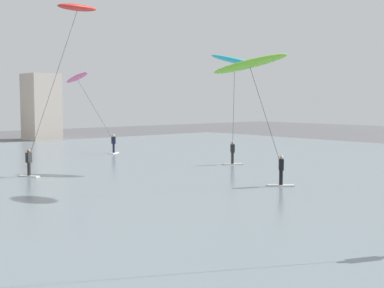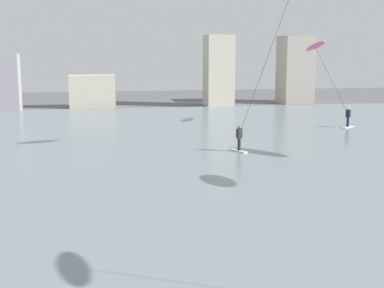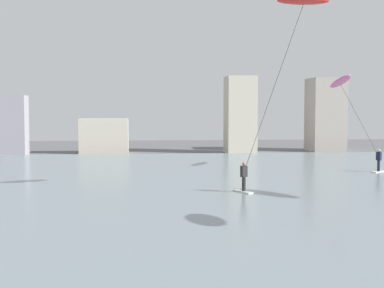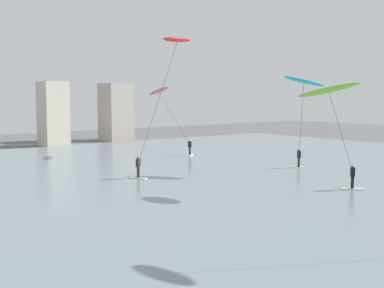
% 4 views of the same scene
% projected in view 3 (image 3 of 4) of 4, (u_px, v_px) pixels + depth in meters
% --- Properties ---
extents(water_bay, '(84.00, 52.00, 0.10)m').
position_uv_depth(water_bay, '(181.00, 195.00, 29.91)').
color(water_bay, gray).
rests_on(water_bay, ground).
extents(far_shore_buildings, '(36.60, 5.98, 7.88)m').
position_uv_depth(far_shore_buildings, '(215.00, 120.00, 58.17)').
color(far_shore_buildings, gray).
rests_on(far_shore_buildings, ground).
extents(kitesurfer_red, '(5.13, 2.55, 10.45)m').
position_uv_depth(kitesurfer_red, '(298.00, 19.00, 29.29)').
color(kitesurfer_red, silver).
rests_on(kitesurfer_red, water_bay).
extents(kitesurfer_pink, '(3.29, 4.95, 7.18)m').
position_uv_depth(kitesurfer_pink, '(343.00, 88.00, 41.73)').
color(kitesurfer_pink, silver).
rests_on(kitesurfer_pink, water_bay).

